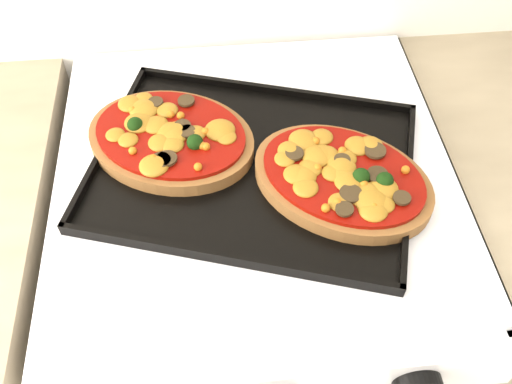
{
  "coord_description": "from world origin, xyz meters",
  "views": [
    {
      "loc": [
        -0.03,
        1.14,
        1.55
      ],
      "look_at": [
        0.02,
        1.64,
        0.92
      ],
      "focal_mm": 40.0,
      "sensor_mm": 36.0,
      "label": 1
    }
  ],
  "objects_px": {
    "pizza_left": "(171,137)",
    "pizza_right": "(342,177)",
    "stove": "(256,308)",
    "baking_tray": "(253,165)"
  },
  "relations": [
    {
      "from": "pizza_right",
      "to": "stove",
      "type": "bearing_deg",
      "value": 152.26
    },
    {
      "from": "stove",
      "to": "pizza_right",
      "type": "distance_m",
      "value": 0.5
    },
    {
      "from": "stove",
      "to": "pizza_right",
      "type": "xyz_separation_m",
      "value": [
        0.12,
        -0.06,
        0.48
      ]
    },
    {
      "from": "stove",
      "to": "pizza_left",
      "type": "distance_m",
      "value": 0.5
    },
    {
      "from": "stove",
      "to": "baking_tray",
      "type": "distance_m",
      "value": 0.47
    },
    {
      "from": "baking_tray",
      "to": "pizza_left",
      "type": "distance_m",
      "value": 0.13
    },
    {
      "from": "pizza_left",
      "to": "pizza_right",
      "type": "height_order",
      "value": "same"
    },
    {
      "from": "baking_tray",
      "to": "pizza_left",
      "type": "relative_size",
      "value": 1.8
    },
    {
      "from": "stove",
      "to": "baking_tray",
      "type": "relative_size",
      "value": 1.99
    },
    {
      "from": "pizza_left",
      "to": "pizza_right",
      "type": "bearing_deg",
      "value": -23.61
    }
  ]
}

